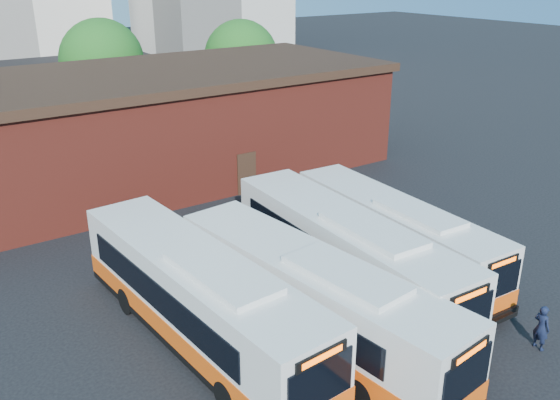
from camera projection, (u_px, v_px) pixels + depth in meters
ground at (378, 323)px, 21.58m from camera, size 220.00×220.00×0.00m
bus_west at (199, 302)px, 19.97m from camera, size 3.45×12.86×3.47m
bus_midwest at (312, 303)px, 19.99m from camera, size 3.82×12.50×3.36m
bus_mideast at (345, 257)px, 23.11m from camera, size 3.11×12.66×3.42m
bus_east at (394, 237)px, 25.17m from camera, size 2.89×11.49×3.10m
transit_worker at (541, 327)px, 19.91m from camera, size 0.45×0.63×1.64m
depot_building at (151, 123)px, 35.67m from camera, size 28.60×12.60×6.40m
tree_mid at (102, 61)px, 46.75m from camera, size 6.56×6.56×8.36m
tree_east at (241, 57)px, 50.35m from camera, size 6.24×6.24×7.96m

